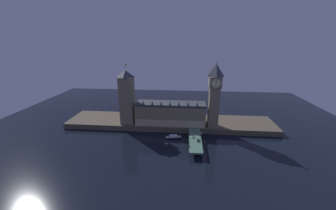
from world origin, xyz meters
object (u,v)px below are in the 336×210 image
object	(u,v)px
clock_tower	(214,94)
car_northbound_lead	(192,136)
pedestrian_near_rail	(190,146)
car_southbound_lead	(198,140)
pedestrian_mid_walk	(201,137)
victoria_tower	(127,97)
boat_upstream	(173,137)
street_lamp_mid	(201,135)
street_lamp_near	(190,143)
pedestrian_far_rail	(190,134)

from	to	relation	value
clock_tower	car_northbound_lead	world-z (taller)	clock_tower
clock_tower	pedestrian_near_rail	xyz separation A→B (m)	(-22.98, -46.20, -32.81)
clock_tower	car_southbound_lead	distance (m)	50.26
pedestrian_near_rail	pedestrian_mid_walk	size ratio (longest dim) A/B	0.94
clock_tower	victoria_tower	distance (m)	87.38
car_northbound_lead	boat_upstream	bearing A→B (deg)	156.79
clock_tower	car_southbound_lead	bearing A→B (deg)	-114.59
street_lamp_mid	clock_tower	bearing A→B (deg)	67.49
car_southbound_lead	pedestrian_near_rail	world-z (taller)	pedestrian_near_rail
car_northbound_lead	street_lamp_mid	xyz separation A→B (m)	(7.59, -3.79, 3.44)
car_northbound_lead	clock_tower	bearing A→B (deg)	53.25
clock_tower	street_lamp_mid	size ratio (longest dim) A/B	9.58
clock_tower	car_northbound_lead	xyz separation A→B (m)	(-20.58, -27.57, -32.90)
pedestrian_near_rail	street_lamp_near	bearing A→B (deg)	162.00
victoria_tower	clock_tower	bearing A→B (deg)	-1.19
car_southbound_lead	boat_upstream	bearing A→B (deg)	147.11
pedestrian_mid_walk	street_lamp_mid	size ratio (longest dim) A/B	0.25
pedestrian_mid_walk	street_lamp_near	xyz separation A→B (m)	(-9.99, -17.10, 2.95)
pedestrian_mid_walk	street_lamp_mid	bearing A→B (deg)	-80.45
clock_tower	street_lamp_near	xyz separation A→B (m)	(-23.38, -46.07, -29.81)
car_southbound_lead	pedestrian_near_rail	distance (m)	13.74
victoria_tower	pedestrian_mid_walk	xyz separation A→B (m)	(73.74, -30.78, -26.44)
pedestrian_near_rail	pedestrian_far_rail	size ratio (longest dim) A/B	0.93
clock_tower	pedestrian_near_rail	size ratio (longest dim) A/B	40.26
boat_upstream	clock_tower	bearing A→B (deg)	27.72
victoria_tower	pedestrian_mid_walk	distance (m)	84.17
car_northbound_lead	street_lamp_near	bearing A→B (deg)	-98.60
street_lamp_near	pedestrian_near_rail	bearing A→B (deg)	-18.00
street_lamp_mid	boat_upstream	world-z (taller)	street_lamp_mid
pedestrian_mid_walk	street_lamp_near	bearing A→B (deg)	-120.30
clock_tower	boat_upstream	distance (m)	57.50
car_southbound_lead	pedestrian_near_rail	bearing A→B (deg)	-121.57
pedestrian_mid_walk	boat_upstream	xyz separation A→B (m)	(-24.75, 8.93, -5.32)
car_southbound_lead	victoria_tower	bearing A→B (deg)	153.03
car_northbound_lead	boat_upstream	world-z (taller)	car_northbound_lead
street_lamp_mid	car_southbound_lead	bearing A→B (deg)	-131.66
car_southbound_lead	pedestrian_far_rail	size ratio (longest dim) A/B	2.57
victoria_tower	street_lamp_mid	world-z (taller)	victoria_tower
pedestrian_near_rail	pedestrian_far_rail	bearing A→B (deg)	90.00
car_northbound_lead	pedestrian_near_rail	xyz separation A→B (m)	(-2.40, -18.63, 0.09)
pedestrian_far_rail	pedestrian_near_rail	bearing A→B (deg)	-90.00
clock_tower	boat_upstream	size ratio (longest dim) A/B	3.81
car_southbound_lead	street_lamp_mid	size ratio (longest dim) A/B	0.66
pedestrian_mid_walk	street_lamp_near	world-z (taller)	street_lamp_near
car_southbound_lead	pedestrian_mid_walk	size ratio (longest dim) A/B	2.61
clock_tower	pedestrian_near_rail	distance (m)	61.15
pedestrian_mid_walk	street_lamp_near	size ratio (longest dim) A/B	0.28
pedestrian_near_rail	boat_upstream	size ratio (longest dim) A/B	0.09
victoria_tower	boat_upstream	distance (m)	62.35
car_southbound_lead	street_lamp_mid	distance (m)	5.48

